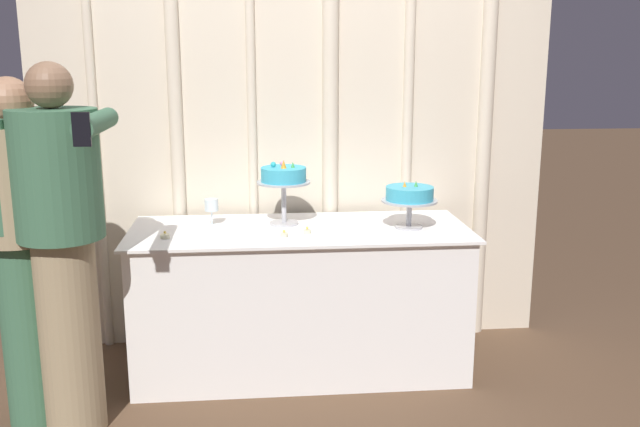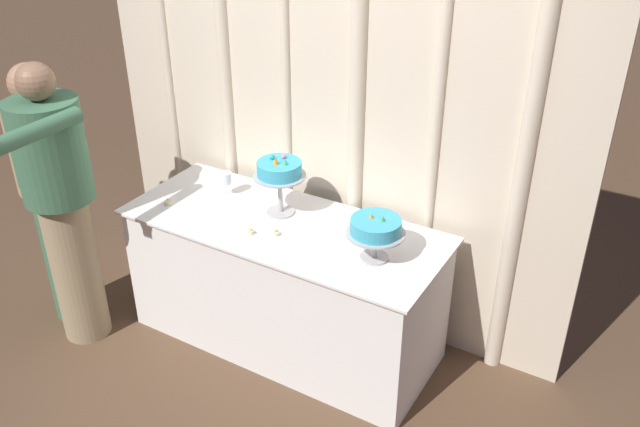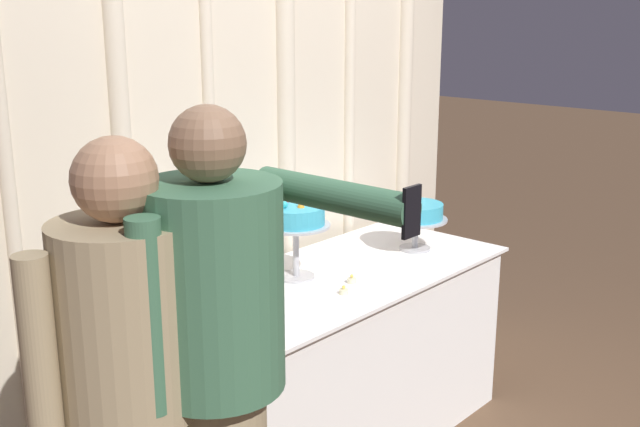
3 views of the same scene
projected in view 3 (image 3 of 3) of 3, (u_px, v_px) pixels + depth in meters
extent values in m
cube|color=beige|center=(249.00, 152.00, 3.41)|extent=(2.96, 0.04, 2.55)
cylinder|color=beige|center=(9.00, 198.00, 2.59)|extent=(0.05, 0.05, 2.55)
cylinder|color=beige|center=(123.00, 177.00, 2.91)|extent=(0.08, 0.08, 2.55)
cylinder|color=beige|center=(210.00, 160.00, 3.22)|extent=(0.05, 0.05, 2.55)
cylinder|color=beige|center=(285.00, 146.00, 3.54)|extent=(0.09, 0.09, 2.55)
cylinder|color=beige|center=(348.00, 134.00, 3.87)|extent=(0.06, 0.06, 2.55)
cylinder|color=beige|center=(403.00, 124.00, 4.20)|extent=(0.09, 0.09, 2.55)
cube|color=white|center=(326.00, 367.00, 3.35)|extent=(1.74, 0.68, 0.78)
cube|color=white|center=(326.00, 280.00, 3.24)|extent=(1.79, 0.73, 0.01)
cylinder|color=#B2B2B7|center=(296.00, 277.00, 3.24)|extent=(0.16, 0.16, 0.01)
cylinder|color=#B2B2B7|center=(296.00, 251.00, 3.22)|extent=(0.03, 0.03, 0.21)
cylinder|color=#B2B2B7|center=(296.00, 225.00, 3.19)|extent=(0.29, 0.29, 0.01)
cylinder|color=#3DB2D1|center=(296.00, 215.00, 3.18)|extent=(0.24, 0.24, 0.08)
cone|color=green|center=(305.00, 201.00, 3.19)|extent=(0.02, 0.02, 0.03)
sphere|color=pink|center=(286.00, 201.00, 3.19)|extent=(0.03, 0.03, 0.03)
sphere|color=#2DB2B7|center=(284.00, 205.00, 3.13)|extent=(0.03, 0.03, 0.03)
cone|color=orange|center=(301.00, 202.00, 3.14)|extent=(0.03, 0.03, 0.04)
cylinder|color=#B2B2B7|center=(415.00, 248.00, 3.62)|extent=(0.14, 0.14, 0.01)
cylinder|color=#B2B2B7|center=(415.00, 234.00, 3.60)|extent=(0.03, 0.03, 0.13)
cylinder|color=#B2B2B7|center=(416.00, 219.00, 3.59)|extent=(0.29, 0.29, 0.01)
cylinder|color=#3DB2D1|center=(416.00, 211.00, 3.57)|extent=(0.25, 0.25, 0.07)
cone|color=green|center=(419.00, 199.00, 3.59)|extent=(0.02, 0.02, 0.03)
cone|color=orange|center=(412.00, 201.00, 3.54)|extent=(0.02, 0.02, 0.03)
cylinder|color=silver|center=(225.00, 302.00, 2.97)|extent=(0.06, 0.06, 0.00)
cylinder|color=silver|center=(224.00, 293.00, 2.96)|extent=(0.01, 0.01, 0.08)
cylinder|color=silver|center=(224.00, 275.00, 2.95)|extent=(0.07, 0.07, 0.07)
cylinder|color=beige|center=(226.00, 336.00, 2.65)|extent=(0.05, 0.05, 0.02)
sphere|color=#F9CC4C|center=(225.00, 330.00, 2.65)|extent=(0.01, 0.01, 0.01)
cylinder|color=beige|center=(344.00, 292.00, 3.06)|extent=(0.04, 0.04, 0.02)
sphere|color=#F9CC4C|center=(344.00, 287.00, 3.06)|extent=(0.01, 0.01, 0.01)
cylinder|color=beige|center=(352.00, 281.00, 3.19)|extent=(0.04, 0.04, 0.02)
sphere|color=#F9CC4C|center=(352.00, 276.00, 3.18)|extent=(0.01, 0.01, 0.01)
cylinder|color=#9E8966|center=(125.00, 320.00, 1.94)|extent=(0.41, 0.41, 0.51)
sphere|color=#A37556|center=(115.00, 179.00, 1.85)|extent=(0.21, 0.21, 0.21)
cube|color=maroon|center=(163.00, 327.00, 1.84)|extent=(0.04, 0.01, 0.33)
cylinder|color=#9E8966|center=(38.00, 346.00, 1.82)|extent=(0.08, 0.08, 0.45)
cylinder|color=#9E8966|center=(200.00, 303.00, 2.08)|extent=(0.08, 0.08, 0.45)
cylinder|color=#3D6B4C|center=(213.00, 287.00, 2.01)|extent=(0.42, 0.42, 0.56)
sphere|color=#846047|center=(207.00, 144.00, 1.91)|extent=(0.20, 0.20, 0.20)
cube|color=#334284|center=(257.00, 292.00, 1.90)|extent=(0.04, 0.01, 0.36)
cylinder|color=#3D6B4C|center=(148.00, 317.00, 1.83)|extent=(0.08, 0.08, 0.49)
cylinder|color=#3D6B4C|center=(333.00, 195.00, 1.97)|extent=(0.08, 0.49, 0.08)
cube|color=black|center=(412.00, 212.00, 1.82)|extent=(0.06, 0.01, 0.12)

